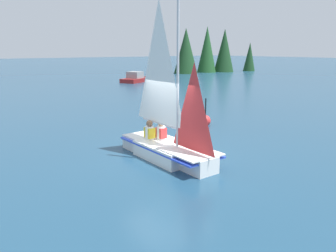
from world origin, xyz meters
TOP-DOWN VIEW (x-y plane):
  - ground_plane at (0.00, 0.00)m, footprint 260.00×260.00m
  - sailboat_main at (-0.00, 0.04)m, footprint 1.49×4.03m
  - sailor_helm at (0.14, 0.60)m, footprint 0.31×0.35m
  - sailor_crew at (-0.18, 0.83)m, footprint 0.31×0.35m
  - motorboat_distant at (12.20, 22.94)m, footprint 4.26×3.34m
  - treeline_shore at (27.35, 29.64)m, footprint 18.53×4.41m
  - buoy_marker at (4.35, 3.01)m, footprint 0.53×0.53m

SIDE VIEW (x-z plane):
  - ground_plane at x=0.00m, z-range 0.00..0.00m
  - buoy_marker at x=4.35m, z-range -0.47..0.87m
  - motorboat_distant at x=12.20m, z-range -0.17..0.95m
  - sailor_helm at x=0.14m, z-range 0.04..1.20m
  - sailor_crew at x=-0.18m, z-range 0.04..1.20m
  - sailboat_main at x=0.00m, z-range -1.88..3.26m
  - treeline_shore at x=27.35m, z-range -0.18..6.70m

